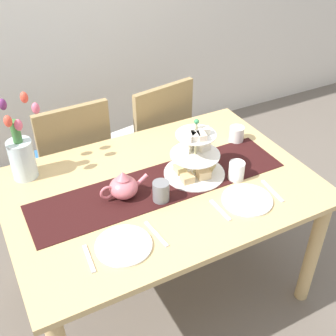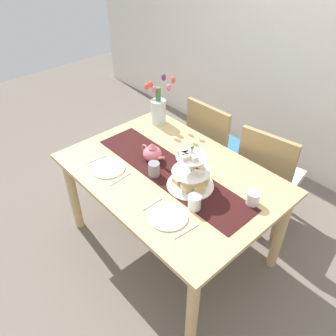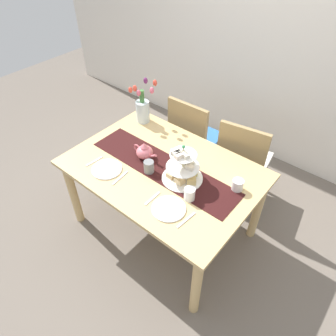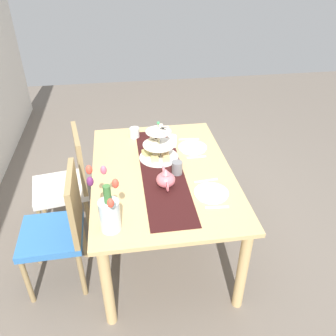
% 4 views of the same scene
% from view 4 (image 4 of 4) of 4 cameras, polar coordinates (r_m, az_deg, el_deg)
% --- Properties ---
extents(ground_plane, '(8.00, 8.00, 0.00)m').
position_cam_4_polar(ground_plane, '(2.98, -0.84, -12.15)').
color(ground_plane, '#6B6056').
extents(dining_table, '(1.45, 1.00, 0.73)m').
position_cam_4_polar(dining_table, '(2.58, -0.95, -2.39)').
color(dining_table, tan).
rests_on(dining_table, ground_plane).
extents(chair_left, '(0.43, 0.43, 0.91)m').
position_cam_4_polar(chair_left, '(2.50, -17.19, -9.07)').
color(chair_left, '#9C8254').
rests_on(chair_left, ground_plane).
extents(chair_right, '(0.48, 0.48, 0.91)m').
position_cam_4_polar(chair_right, '(2.93, -16.09, -1.86)').
color(chair_right, '#9C8254').
rests_on(chair_right, ground_plane).
extents(table_runner, '(1.25, 0.30, 0.00)m').
position_cam_4_polar(table_runner, '(2.52, -0.97, -0.48)').
color(table_runner, black).
rests_on(table_runner, dining_table).
extents(tiered_cake_stand, '(0.30, 0.30, 0.30)m').
position_cam_4_polar(tiered_cake_stand, '(2.62, -1.60, 3.57)').
color(tiered_cake_stand, beige).
rests_on(tiered_cake_stand, table_runner).
extents(teapot, '(0.24, 0.13, 0.14)m').
position_cam_4_polar(teapot, '(2.33, -0.38, -1.86)').
color(teapot, '#D66B75').
rests_on(teapot, table_runner).
extents(tulip_vase, '(0.26, 0.17, 0.40)m').
position_cam_4_polar(tulip_vase, '(1.99, -9.64, -6.86)').
color(tulip_vase, silver).
rests_on(tulip_vase, dining_table).
extents(cream_jug, '(0.08, 0.08, 0.08)m').
position_cam_4_polar(cream_jug, '(2.96, -5.50, 5.80)').
color(cream_jug, white).
rests_on(cream_jug, dining_table).
extents(dinner_plate_left, '(0.23, 0.23, 0.01)m').
position_cam_4_polar(dinner_plate_left, '(2.32, 7.11, -4.08)').
color(dinner_plate_left, white).
rests_on(dinner_plate_left, dining_table).
extents(fork_left, '(0.03, 0.15, 0.01)m').
position_cam_4_polar(fork_left, '(2.21, 8.04, -6.38)').
color(fork_left, silver).
rests_on(fork_left, dining_table).
extents(knife_left, '(0.03, 0.17, 0.01)m').
position_cam_4_polar(knife_left, '(2.43, 6.26, -2.06)').
color(knife_left, silver).
rests_on(knife_left, dining_table).
extents(dinner_plate_right, '(0.23, 0.23, 0.01)m').
position_cam_4_polar(dinner_plate_right, '(2.80, 4.04, 3.38)').
color(dinner_plate_right, white).
rests_on(dinner_plate_right, dining_table).
extents(fork_right, '(0.02, 0.15, 0.01)m').
position_cam_4_polar(fork_right, '(2.68, 4.67, 1.80)').
color(fork_right, silver).
rests_on(fork_right, dining_table).
extents(knife_right, '(0.03, 0.17, 0.01)m').
position_cam_4_polar(knife_right, '(2.93, 3.46, 4.75)').
color(knife_right, silver).
rests_on(knife_right, dining_table).
extents(mug_grey, '(0.08, 0.08, 0.09)m').
position_cam_4_polar(mug_grey, '(2.46, 1.49, 0.04)').
color(mug_grey, slate).
rests_on(mug_grey, table_runner).
extents(mug_white_text, '(0.08, 0.08, 0.09)m').
position_cam_4_polar(mug_white_text, '(2.80, 0.65, 4.40)').
color(mug_white_text, white).
rests_on(mug_white_text, dining_table).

